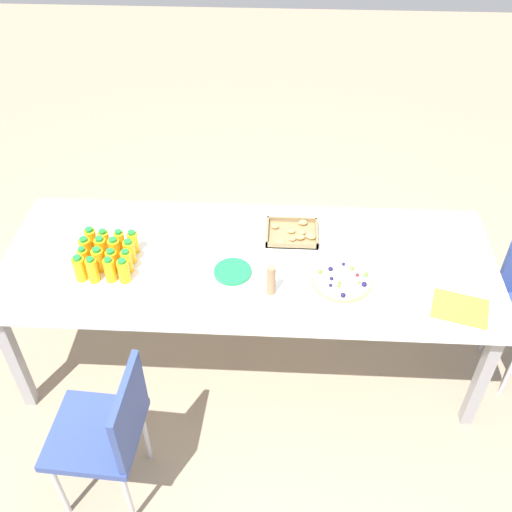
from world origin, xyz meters
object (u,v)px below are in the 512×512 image
Objects in this scene: juice_bottle_7 at (127,262)px; fruit_pizza at (342,280)px; juice_bottle_13 at (104,241)px; juice_bottle_8 at (86,250)px; juice_bottle_6 at (112,261)px; plate_stack at (233,272)px; chair_near_left at (108,429)px; juice_bottle_9 at (101,249)px; juice_bottle_1 at (92,270)px; juice_bottle_14 at (120,242)px; juice_bottle_3 at (124,271)px; party_table at (249,268)px; juice_bottle_12 at (91,240)px; juice_bottle_11 at (130,252)px; juice_bottle_4 at (84,259)px; cardboard_tube at (271,280)px; juice_bottle_0 at (80,269)px; napkin_stack at (175,285)px; juice_bottle_15 at (133,242)px; snack_tray at (293,234)px; juice_bottle_2 at (110,270)px; juice_bottle_10 at (115,251)px; paper_folder at (460,308)px; juice_bottle_5 at (99,260)px.

juice_bottle_7 is 1.08m from fruit_pizza.
juice_bottle_8 is at bearing -131.68° from juice_bottle_13.
plate_stack is (0.60, 0.01, -0.05)m from juice_bottle_6.
chair_near_left is 0.91m from juice_bottle_9.
juice_bottle_1 is 0.24m from juice_bottle_14.
juice_bottle_3 is 0.97× the size of juice_bottle_14.
juice_bottle_7 is (-0.60, -0.11, 0.12)m from party_table.
juice_bottle_14 is at bearing -2.81° from juice_bottle_12.
juice_bottle_3 is 0.14m from juice_bottle_11.
juice_bottle_12 reaches higher than juice_bottle_4.
juice_bottle_0 is at bearing 176.97° from cardboard_tube.
juice_bottle_7 is at bearing 17.30° from juice_bottle_0.
cardboard_tube is (0.95, -0.19, 0.02)m from juice_bottle_8.
juice_bottle_4 is 0.49m from napkin_stack.
fruit_pizza is (1.30, 0.05, -0.06)m from juice_bottle_0.
juice_bottle_15 is (0.15, 0.23, -0.01)m from juice_bottle_1.
juice_bottle_8 is 1.00× the size of juice_bottle_9.
snack_tray is at bearing 36.16° from napkin_stack.
juice_bottle_2 is at bearing -156.40° from snack_tray.
juice_bottle_13 is (-0.07, 0.08, -0.01)m from juice_bottle_10.
juice_bottle_14 is at bearing 142.74° from napkin_stack.
juice_bottle_3 is at bearing -43.39° from juice_bottle_6.
chair_near_left is 6.08× the size of juice_bottle_4.
juice_bottle_1 is 0.11m from juice_bottle_6.
juice_bottle_3 is at bearing 3.02° from juice_bottle_1.
juice_bottle_9 is at bearing 167.20° from cardboard_tube.
chair_near_left is 0.95m from juice_bottle_14.
juice_bottle_10 is 1.16m from fruit_pizza.
juice_bottle_9 reaches higher than juice_bottle_11.
juice_bottle_2 is (-0.10, 0.68, 0.32)m from chair_near_left.
juice_bottle_14 is (0.15, 0.21, -0.00)m from juice_bottle_0.
juice_bottle_8 is at bearing 160.54° from napkin_stack.
juice_bottle_7 is 0.17m from juice_bottle_9.
juice_bottle_14 reaches higher than snack_tray.
juice_bottle_1 is at bearing -165.81° from party_table.
juice_bottle_10 is 0.11m from juice_bottle_13.
juice_bottle_7 reaches higher than paper_folder.
juice_bottle_5 reaches higher than juice_bottle_6.
juice_bottle_5 is 0.41m from napkin_stack.
juice_bottle_14 is at bearing 167.27° from plate_stack.
juice_bottle_10 reaches higher than juice_bottle_0.
chair_near_left is at bearing -81.47° from juice_bottle_2.
snack_tray is 1.87× the size of napkin_stack.
snack_tray is (0.23, 0.21, 0.07)m from party_table.
fruit_pizza is (1.04, 0.72, 0.27)m from chair_near_left.
juice_bottle_14 reaches higher than juice_bottle_3.
juice_bottle_8 is at bearing 116.21° from juice_bottle_1.
juice_bottle_5 is at bearing 176.75° from juice_bottle_6.
juice_bottle_12 is at bearing 169.26° from plate_stack.
party_table is at bearing -137.29° from snack_tray.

